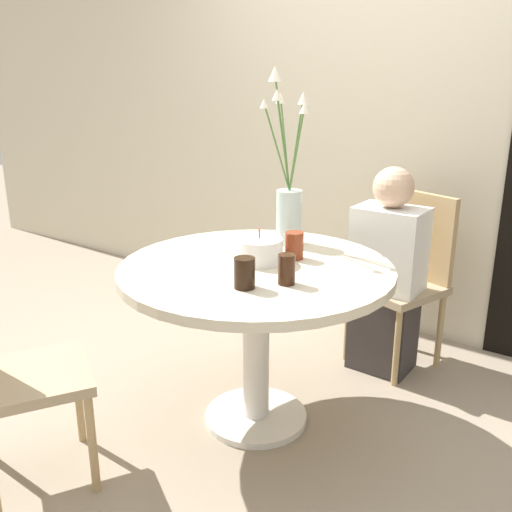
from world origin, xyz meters
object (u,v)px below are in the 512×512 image
Objects in this scene: drink_glass_1 at (294,245)px; person_boy at (387,278)px; drink_glass_0 at (287,269)px; chair_far_back at (5,362)px; birthday_cake at (259,250)px; chair_right_flank at (408,270)px; drink_glass_2 at (245,273)px; flower_vase at (288,197)px; side_plate at (238,246)px.

person_boy reaches higher than drink_glass_1.
drink_glass_0 is 0.31m from drink_glass_1.
chair_far_back is at bearing -114.53° from person_boy.
chair_right_flank is at bearing 70.31° from birthday_cake.
drink_glass_2 is (0.61, 0.62, 0.28)m from chair_far_back.
drink_glass_2 is (0.04, -0.41, -0.00)m from drink_glass_1.
flower_vase is (-0.05, 0.31, 0.17)m from birthday_cake.
person_boy reaches higher than drink_glass_2.
chair_right_flank is 1.00× the size of chair_far_back.
birthday_cake reaches higher than side_plate.
side_plate is at bearing -127.83° from person_boy.
chair_right_flank is 1.96m from chair_far_back.
flower_vase is at bearing -104.20° from chair_right_flank.
chair_right_flank is at bearing 85.20° from drink_glass_0.
flower_vase reaches higher than side_plate.
person_boy is (0.04, 0.90, -0.29)m from drink_glass_0.
birthday_cake is 0.35m from flower_vase.
chair_right_flank is at bearing -84.20° from chair_far_back.
chair_right_flank is at bearing 73.45° from drink_glass_1.
chair_far_back is 7.78× the size of drink_glass_1.
side_plate is 1.88× the size of drink_glass_2.
side_plate is 0.31m from drink_glass_1.
drink_glass_0 is at bearing -63.46° from drink_glass_1.
chair_far_back is 1.15× the size of flower_vase.
drink_glass_1 is (-0.23, -0.77, 0.28)m from chair_right_flank.
drink_glass_2 is at bearing -50.04° from side_plate.
chair_far_back is at bearing -118.06° from birthday_cake.
person_boy reaches higher than side_plate.
chair_right_flank is at bearing 55.46° from side_plate.
drink_glass_2 is at bearing -72.54° from flower_vase.
side_plate is 1.89× the size of drink_glass_0.
birthday_cake is at bearing -79.89° from flower_vase.
chair_far_back is at bearing -133.72° from drink_glass_0.
drink_glass_0 is 1.00× the size of drink_glass_1.
flower_vase reaches higher than birthday_cake.
drink_glass_2 is 1.07m from person_boy.
chair_right_flank is 7.81× the size of drink_glass_0.
chair_far_back reaches higher than birthday_cake.
chair_right_flank is 4.14× the size of side_plate.
drink_glass_2 is at bearing -104.71° from chair_far_back.
flower_vase reaches higher than drink_glass_0.
side_plate is (-0.16, -0.18, -0.22)m from flower_vase.
person_boy is (-0.05, -0.15, -0.01)m from chair_right_flank.
chair_right_flank is 0.85× the size of person_boy.
drink_glass_0 is 1.00× the size of drink_glass_2.
chair_right_flank is 7.78× the size of drink_glass_1.
person_boy is at bearing 82.15° from drink_glass_2.
chair_far_back is 4.65× the size of birthday_cake.
drink_glass_1 is at bearing 54.08° from birthday_cake.
person_boy is (0.18, 0.62, -0.29)m from drink_glass_1.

